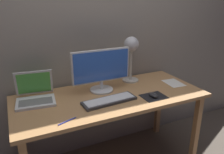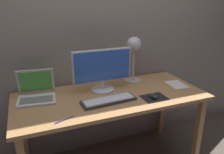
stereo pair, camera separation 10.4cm
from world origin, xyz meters
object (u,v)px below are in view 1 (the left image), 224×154
object	(u,v)px
monitor	(101,69)
laptop	(35,93)
keyboard_main	(109,100)
mouse	(153,95)
pen	(67,121)
desk_lamp	(131,50)

from	to	relation	value
monitor	laptop	size ratio (longest dim) A/B	1.62
keyboard_main	mouse	xyz separation A→B (m)	(0.36, -0.08, 0.01)
mouse	keyboard_main	bearing A→B (deg)	168.27
keyboard_main	laptop	size ratio (longest dim) A/B	1.39
mouse	pen	xyz separation A→B (m)	(-0.75, -0.08, -0.02)
laptop	mouse	size ratio (longest dim) A/B	3.36
laptop	mouse	world-z (taller)	laptop
pen	desk_lamp	bearing A→B (deg)	32.74
mouse	pen	bearing A→B (deg)	-174.18
pen	keyboard_main	bearing A→B (deg)	21.74
monitor	desk_lamp	world-z (taller)	desk_lamp
laptop	mouse	xyz separation A→B (m)	(0.89, -0.36, -0.04)
laptop	desk_lamp	xyz separation A→B (m)	(0.91, 0.06, 0.25)
desk_lamp	mouse	xyz separation A→B (m)	(-0.02, -0.42, -0.30)
desk_lamp	pen	bearing A→B (deg)	-147.26
monitor	mouse	size ratio (longest dim) A/B	5.43
desk_lamp	pen	world-z (taller)	desk_lamp
keyboard_main	desk_lamp	xyz separation A→B (m)	(0.38, 0.34, 0.30)
monitor	mouse	distance (m)	0.49
laptop	keyboard_main	bearing A→B (deg)	-28.33
mouse	monitor	bearing A→B (deg)	136.92
laptop	pen	bearing A→B (deg)	-71.66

